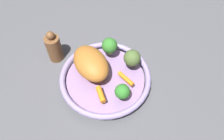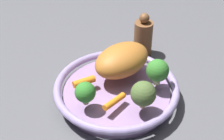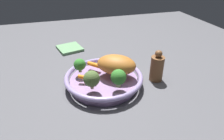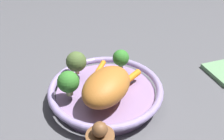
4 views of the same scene
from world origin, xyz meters
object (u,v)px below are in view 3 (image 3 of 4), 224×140
object	(u,v)px
roast_chicken_piece	(116,64)
broccoli_floret_large	(118,77)
broccoli_floret_edge	(80,65)
serving_bowl	(104,80)
baby_carrot_left	(94,65)
broccoli_floret_mid	(92,79)
pepper_mill	(157,68)
dish_towel	(70,48)
baby_carrot_center	(87,78)

from	to	relation	value
roast_chicken_piece	broccoli_floret_large	world-z (taller)	roast_chicken_piece
roast_chicken_piece	broccoli_floret_edge	size ratio (longest dim) A/B	2.74
roast_chicken_piece	serving_bowl	bearing A→B (deg)	95.17
baby_carrot_left	broccoli_floret_mid	size ratio (longest dim) A/B	0.82
broccoli_floret_mid	broccoli_floret_edge	bearing A→B (deg)	10.13
serving_bowl	baby_carrot_left	xyz separation A→B (m)	(0.08, 0.02, 0.03)
pepper_mill	roast_chicken_piece	bearing A→B (deg)	81.21
broccoli_floret_edge	roast_chicken_piece	bearing A→B (deg)	-108.08
baby_carrot_left	dish_towel	xyz separation A→B (m)	(0.33, 0.07, -0.05)
broccoli_floret_edge	broccoli_floret_mid	bearing A→B (deg)	-169.87
baby_carrot_left	baby_carrot_center	world-z (taller)	same
baby_carrot_left	baby_carrot_center	bearing A→B (deg)	152.78
broccoli_floret_large	baby_carrot_center	bearing A→B (deg)	51.29
serving_bowl	baby_carrot_left	size ratio (longest dim) A/B	5.57
broccoli_floret_edge	pepper_mill	distance (m)	0.32
roast_chicken_piece	baby_carrot_center	size ratio (longest dim) A/B	2.31
baby_carrot_left	dish_towel	world-z (taller)	baby_carrot_left
baby_carrot_left	broccoli_floret_edge	distance (m)	0.07
roast_chicken_piece	baby_carrot_center	xyz separation A→B (m)	(-0.02, 0.12, -0.03)
serving_bowl	pepper_mill	xyz separation A→B (m)	(-0.02, -0.22, 0.03)
broccoli_floret_edge	baby_carrot_center	bearing A→B (deg)	-166.38
broccoli_floret_large	baby_carrot_left	bearing A→B (deg)	17.43
broccoli_floret_mid	pepper_mill	bearing A→B (deg)	-78.65
broccoli_floret_large	dish_towel	xyz separation A→B (m)	(0.50, 0.13, -0.08)
baby_carrot_center	broccoli_floret_edge	xyz separation A→B (m)	(0.06, 0.02, 0.03)
serving_bowl	broccoli_floret_mid	xyz separation A→B (m)	(-0.08, 0.06, 0.06)
broccoli_floret_mid	serving_bowl	bearing A→B (deg)	-38.42
roast_chicken_piece	broccoli_floret_large	size ratio (longest dim) A/B	2.30
baby_carrot_left	broccoli_floret_mid	distance (m)	0.16
broccoli_floret_large	broccoli_floret_edge	size ratio (longest dim) A/B	1.19
serving_bowl	broccoli_floret_large	xyz separation A→B (m)	(-0.10, -0.03, 0.06)
baby_carrot_left	baby_carrot_center	xyz separation A→B (m)	(-0.09, 0.05, -0.00)
roast_chicken_piece	broccoli_floret_large	distance (m)	0.10
broccoli_floret_edge	broccoli_floret_large	bearing A→B (deg)	-141.26
baby_carrot_center	broccoli_floret_mid	world-z (taller)	broccoli_floret_mid
baby_carrot_left	pepper_mill	size ratio (longest dim) A/B	0.41
roast_chicken_piece	broccoli_floret_edge	xyz separation A→B (m)	(0.05, 0.14, -0.01)
serving_bowl	broccoli_floret_large	bearing A→B (deg)	-162.13
serving_bowl	roast_chicken_piece	world-z (taller)	roast_chicken_piece
serving_bowl	baby_carrot_center	world-z (taller)	baby_carrot_center
baby_carrot_center	broccoli_floret_large	size ratio (longest dim) A/B	1.00
broccoli_floret_large	pepper_mill	distance (m)	0.21
roast_chicken_piece	broccoli_floret_mid	xyz separation A→B (m)	(-0.08, 0.12, 0.00)
broccoli_floret_large	dish_towel	size ratio (longest dim) A/B	0.52
dish_towel	broccoli_floret_edge	bearing A→B (deg)	-178.26
broccoli_floret_large	broccoli_floret_mid	xyz separation A→B (m)	(0.02, 0.09, 0.00)
baby_carrot_left	baby_carrot_center	distance (m)	0.10
roast_chicken_piece	pepper_mill	distance (m)	0.17
serving_bowl	baby_carrot_left	bearing A→B (deg)	16.89
broccoli_floret_mid	pepper_mill	xyz separation A→B (m)	(0.06, -0.29, -0.03)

